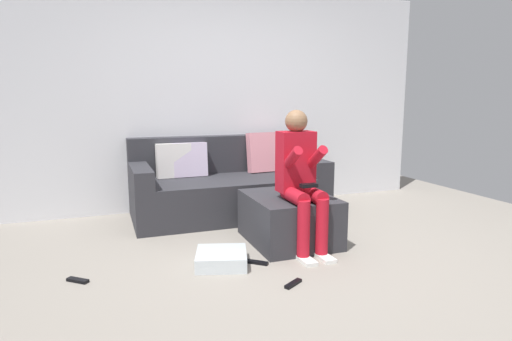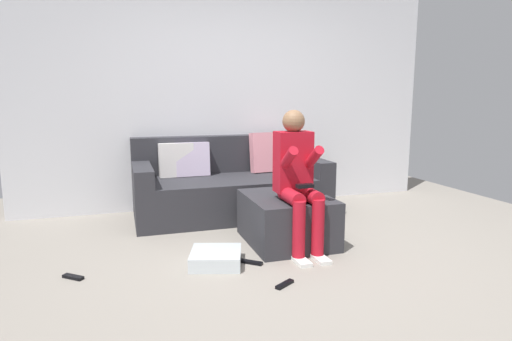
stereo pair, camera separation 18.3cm
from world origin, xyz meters
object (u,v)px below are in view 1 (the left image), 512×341
Objects in this scene: remote_under_side_table at (78,280)px; storage_bin at (221,258)px; couch_sectional at (227,186)px; remote_near_ottoman at (293,284)px; ottoman at (289,219)px; remote_by_storage_bin at (256,262)px; person_seated at (300,174)px.

storage_bin is at bearing 37.37° from remote_under_side_table.
couch_sectional reaches higher than remote_under_side_table.
remote_under_side_table is (-1.41, 0.57, 0.00)m from remote_near_ottoman.
remote_near_ottoman is (-0.09, -1.95, -0.30)m from couch_sectional.
ottoman is 0.95m from remote_near_ottoman.
couch_sectional is 10.46× the size of remote_by_storage_bin.
remote_under_side_table is (-1.50, -1.38, -0.30)m from couch_sectional.
person_seated is 0.99m from remote_near_ottoman.
storage_bin is at bearing -107.99° from couch_sectional.
remote_under_side_table is at bearing -170.86° from ottoman.
storage_bin is 1.04m from remote_under_side_table.
person_seated is 1.89m from remote_under_side_table.
remote_by_storage_bin is at bearing -13.99° from storage_bin.
remote_by_storage_bin is at bearing -157.37° from person_seated.
couch_sectional is at bearing 101.73° from person_seated.
storage_bin is at bearing 92.96° from remote_near_ottoman.
person_seated is 6.01× the size of remote_by_storage_bin.
person_seated is 7.10× the size of remote_near_ottoman.
couch_sectional is 1.98m from remote_near_ottoman.
storage_bin is 2.31× the size of remote_near_ottoman.
person_seated is 3.07× the size of storage_bin.
person_seated is at bearing 28.85° from remote_near_ottoman.
ottoman is 1.80m from remote_under_side_table.
person_seated reaches higher than remote_under_side_table.
couch_sectional is 1.37m from person_seated.
person_seated is 0.82m from remote_by_storage_bin.
storage_bin is 2.33× the size of remote_under_side_table.
remote_near_ottoman is 1.52m from remote_under_side_table.
remote_near_ottoman is at bearing -92.73° from couch_sectional.
remote_by_storage_bin is at bearing -139.24° from ottoman.
couch_sectional is at bearing 103.41° from ottoman.
remote_near_ottoman is at bearing -35.95° from remote_by_storage_bin.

